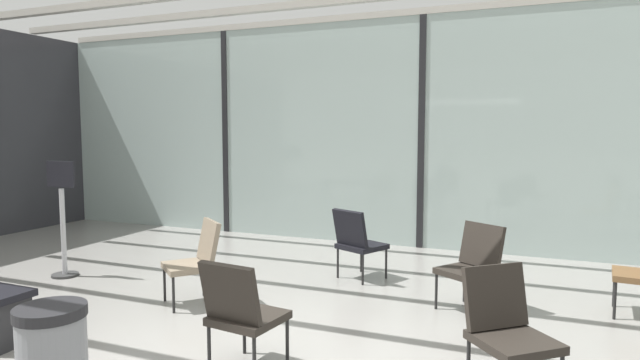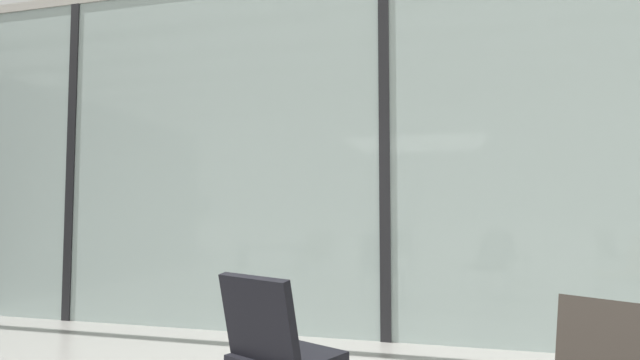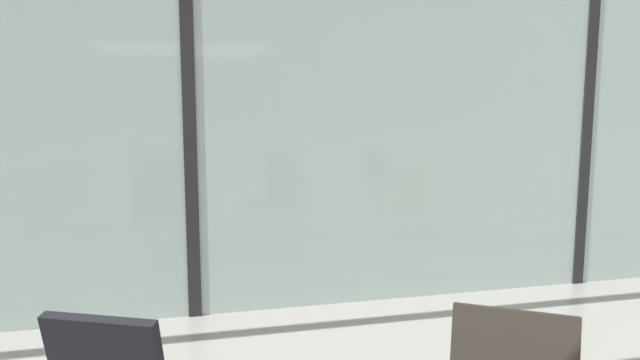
% 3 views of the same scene
% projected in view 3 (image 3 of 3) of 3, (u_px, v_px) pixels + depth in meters
% --- Properties ---
extents(glass_curtain_wall, '(14.00, 0.08, 3.55)m').
position_uv_depth(glass_curtain_wall, '(188.00, 90.00, 4.33)').
color(glass_curtain_wall, '#A3B7B2').
rests_on(glass_curtain_wall, ground).
extents(window_mullion_1, '(0.10, 0.12, 3.55)m').
position_uv_depth(window_mullion_1, '(188.00, 90.00, 4.33)').
color(window_mullion_1, black).
rests_on(window_mullion_1, ground).
extents(window_mullion_2, '(0.10, 0.12, 3.55)m').
position_uv_depth(window_mullion_2, '(586.00, 92.00, 5.16)').
color(window_mullion_2, black).
rests_on(window_mullion_2, ground).
extents(parked_airplane, '(12.81, 4.38, 4.38)m').
position_uv_depth(parked_airplane, '(206.00, 74.00, 10.32)').
color(parked_airplane, silver).
rests_on(parked_airplane, ground).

